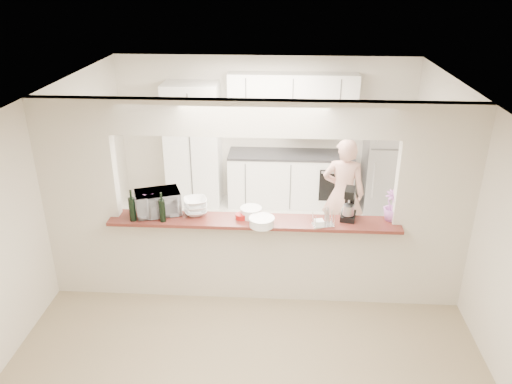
# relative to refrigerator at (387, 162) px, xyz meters

# --- Properties ---
(floor) EXTENTS (6.00, 6.00, 0.00)m
(floor) POSITION_rel_refrigerator_xyz_m (-2.05, -2.65, -0.85)
(floor) COLOR tan
(floor) RESTS_ON ground
(tile_overlay) EXTENTS (5.00, 2.90, 0.01)m
(tile_overlay) POSITION_rel_refrigerator_xyz_m (-2.05, -1.10, -0.84)
(tile_overlay) COLOR beige
(tile_overlay) RESTS_ON floor
(partition) EXTENTS (5.00, 0.15, 2.50)m
(partition) POSITION_rel_refrigerator_xyz_m (-2.05, -2.65, 0.63)
(partition) COLOR beige
(partition) RESTS_ON floor
(bar_counter) EXTENTS (3.40, 0.38, 1.09)m
(bar_counter) POSITION_rel_refrigerator_xyz_m (-2.05, -2.65, -0.27)
(bar_counter) COLOR beige
(bar_counter) RESTS_ON floor
(kitchen_cabinets) EXTENTS (3.15, 0.62, 2.25)m
(kitchen_cabinets) POSITION_rel_refrigerator_xyz_m (-2.24, 0.07, 0.12)
(kitchen_cabinets) COLOR white
(kitchen_cabinets) RESTS_ON floor
(refrigerator) EXTENTS (0.75, 0.70, 1.70)m
(refrigerator) POSITION_rel_refrigerator_xyz_m (0.00, 0.00, 0.00)
(refrigerator) COLOR #9E9EA2
(refrigerator) RESTS_ON floor
(flower_left) EXTENTS (0.32, 0.29, 0.29)m
(flower_left) POSITION_rel_refrigerator_xyz_m (-3.35, -2.60, 0.39)
(flower_left) COLOR #E77AC9
(flower_left) RESTS_ON bar_counter
(wine_bottle_a) EXTENTS (0.07, 0.07, 0.37)m
(wine_bottle_a) POSITION_rel_refrigerator_xyz_m (-3.10, -2.80, 0.38)
(wine_bottle_a) COLOR black
(wine_bottle_a) RESTS_ON bar_counter
(wine_bottle_b) EXTENTS (0.08, 0.08, 0.39)m
(wine_bottle_b) POSITION_rel_refrigerator_xyz_m (-3.45, -2.80, 0.39)
(wine_bottle_b) COLOR black
(wine_bottle_b) RESTS_ON bar_counter
(toaster_oven) EXTENTS (0.60, 0.51, 0.28)m
(toaster_oven) POSITION_rel_refrigerator_xyz_m (-3.20, -2.60, 0.38)
(toaster_oven) COLOR #9E9EA3
(toaster_oven) RESTS_ON bar_counter
(serving_bowls) EXTENTS (0.34, 0.34, 0.20)m
(serving_bowls) POSITION_rel_refrigerator_xyz_m (-2.75, -2.60, 0.34)
(serving_bowls) COLOR white
(serving_bowls) RESTS_ON bar_counter
(plate_stack_a) EXTENTS (0.25, 0.25, 0.12)m
(plate_stack_a) POSITION_rel_refrigerator_xyz_m (-2.09, -2.62, 0.30)
(plate_stack_a) COLOR white
(plate_stack_a) RESTS_ON bar_counter
(plate_stack_b) EXTENTS (0.29, 0.29, 0.10)m
(plate_stack_b) POSITION_rel_refrigerator_xyz_m (-1.95, -2.84, 0.29)
(plate_stack_b) COLOR white
(plate_stack_b) RESTS_ON bar_counter
(red_bowl) EXTENTS (0.13, 0.13, 0.06)m
(red_bowl) POSITION_rel_refrigerator_xyz_m (-2.20, -2.68, 0.27)
(red_bowl) COLOR maroon
(red_bowl) RESTS_ON bar_counter
(tan_bowl) EXTENTS (0.15, 0.15, 0.07)m
(tan_bowl) POSITION_rel_refrigerator_xyz_m (-2.00, -2.68, 0.28)
(tan_bowl) COLOR #C9B28E
(tan_bowl) RESTS_ON bar_counter
(utensil_caddy) EXTENTS (0.26, 0.19, 0.23)m
(utensil_caddy) POSITION_rel_refrigerator_xyz_m (-1.25, -2.80, 0.33)
(utensil_caddy) COLOR silver
(utensil_caddy) RESTS_ON bar_counter
(stand_mixer) EXTENTS (0.22, 0.29, 0.39)m
(stand_mixer) POSITION_rel_refrigerator_xyz_m (-0.94, -2.59, 0.41)
(stand_mixer) COLOR black
(stand_mixer) RESTS_ON bar_counter
(flower_right) EXTENTS (0.27, 0.27, 0.36)m
(flower_right) POSITION_rel_refrigerator_xyz_m (-0.45, -2.60, 0.42)
(flower_right) COLOR #D874D4
(flower_right) RESTS_ON bar_counter
(person) EXTENTS (0.65, 0.48, 1.66)m
(person) POSITION_rel_refrigerator_xyz_m (-0.86, -1.32, -0.02)
(person) COLOR tan
(person) RESTS_ON floor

